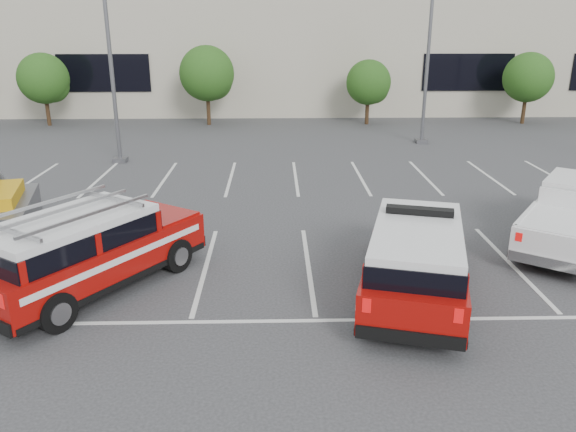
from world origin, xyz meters
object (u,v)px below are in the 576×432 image
tree_right (529,79)px  light_pole_left (109,45)px  convention_building (287,42)px  tree_mid_left (208,75)px  fire_chief_suv (415,263)px  tree_left (45,80)px  ladder_suv (88,255)px  tree_mid_right (370,84)px  white_pickup (575,220)px  light_pole_mid (429,42)px

tree_right → light_pole_left: light_pole_left is taller
convention_building → tree_right: 17.96m
tree_mid_left → fire_chief_suv: 24.93m
light_pole_left → tree_left: bearing=124.5°
tree_right → ladder_suv: 30.97m
tree_mid_left → ladder_suv: bearing=-91.0°
fire_chief_suv → tree_mid_right: bearing=98.7°
light_pole_left → convention_building: bearing=67.6°
tree_mid_right → ladder_suv: (-10.39, -23.23, -1.63)m
white_pickup → light_pole_mid: bearing=129.0°
tree_left → white_pickup: 30.68m
fire_chief_suv → white_pickup: 6.21m
tree_mid_left → light_pole_mid: bearing=-26.9°
convention_building → white_pickup: (7.55, -30.42, -3.98)m
tree_right → ladder_suv: size_ratio=0.76×
tree_left → white_pickup: bearing=-42.3°
tree_mid_right → light_pole_mid: 6.88m
convention_building → light_pole_left: (-8.18, -19.86, 0.47)m
convention_building → light_pole_mid: size_ratio=5.86×
tree_left → tree_mid_right: 20.00m
tree_right → light_pole_left: (-23.09, -10.05, 2.41)m
tree_mid_left → white_pickup: 24.28m
light_pole_left → tree_right: bearing=23.5°
ladder_suv → fire_chief_suv: bearing=30.4°
convention_building → white_pickup: bearing=-76.1°
tree_mid_right → ladder_suv: 25.50m
tree_left → convention_building: bearing=33.1°
light_pole_mid → fire_chief_suv: bearing=-104.7°
tree_mid_right → light_pole_mid: bearing=-72.5°
tree_left → light_pole_mid: bearing=-15.4°
white_pickup → tree_right: bearing=106.5°
convention_building → ladder_suv: bearing=-99.4°
tree_left → fire_chief_suv: tree_left is taller
convention_building → tree_mid_left: size_ratio=12.38×
convention_building → tree_right: size_ratio=13.58×
tree_left → ladder_suv: bearing=-67.5°
tree_mid_right → white_pickup: tree_mid_right is taller
light_pole_mid → ladder_suv: size_ratio=1.76×
tree_mid_right → white_pickup: 20.84m
tree_mid_left → ladder_suv: (-0.39, -23.23, -2.16)m
light_pole_mid → tree_right: bearing=36.8°
tree_right → white_pickup: (-7.36, -20.60, -2.03)m
ladder_suv → light_pole_mid: bearing=88.5°
tree_left → tree_right: size_ratio=1.00×
convention_building → tree_mid_right: bearing=-63.4°
tree_mid_right → fire_chief_suv: bearing=-96.5°
tree_mid_left → light_pole_mid: light_pole_mid is taller
tree_mid_right → light_pole_mid: (1.91, -6.05, 2.68)m
tree_mid_left → tree_right: size_ratio=1.10×
tree_mid_right → fire_chief_suv: 23.95m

